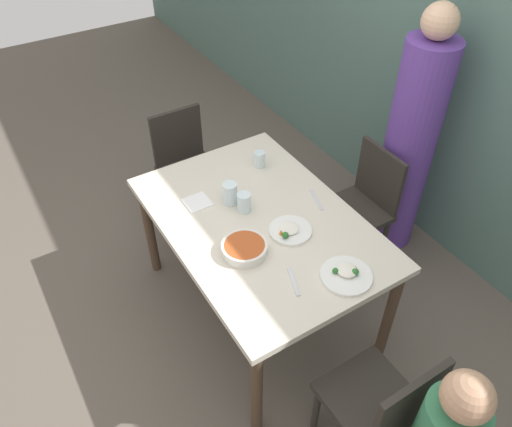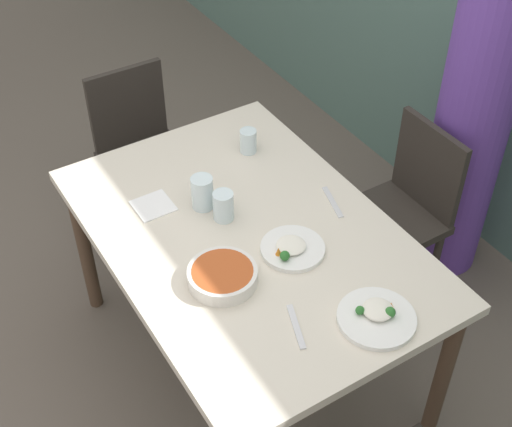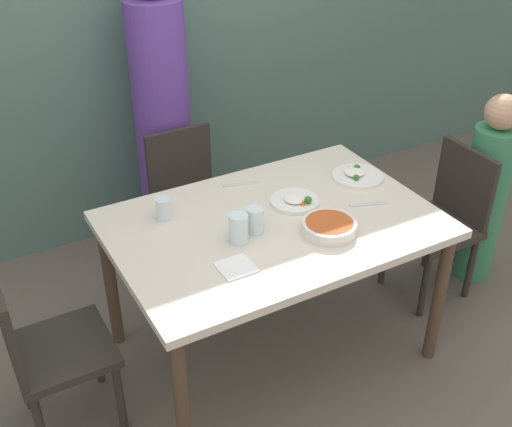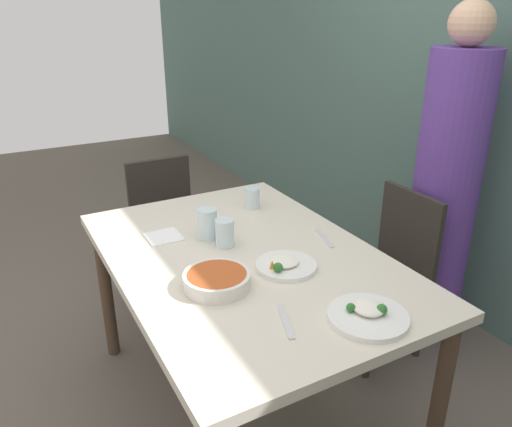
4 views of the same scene
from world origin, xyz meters
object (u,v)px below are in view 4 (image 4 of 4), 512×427
Objects in this scene: person_adult at (445,194)px; glass_water_tall at (225,233)px; bowl_curry at (217,280)px; plate_rice_adult at (369,315)px; chair_adult_spot at (387,268)px.

person_adult is 1.19m from glass_water_tall.
glass_water_tall is at bearing 149.48° from bowl_curry.
glass_water_tall reaches higher than plate_rice_adult.
person_adult reaches higher than glass_water_tall.
chair_adult_spot is at bearing 131.98° from plate_rice_adult.
bowl_curry is 0.93× the size of plate_rice_adult.
plate_rice_adult is 2.20× the size of glass_water_tall.
glass_water_tall is (-0.06, -0.86, 0.36)m from chair_adult_spot.
chair_adult_spot is 0.93m from glass_water_tall.
plate_rice_adult is (0.62, -0.69, 0.32)m from chair_adult_spot.
person_adult reaches higher than chair_adult_spot.
chair_adult_spot is at bearing -90.00° from person_adult.
bowl_curry is 0.52m from plate_rice_adult.
glass_water_tall is at bearing -92.82° from person_adult.
person_adult is 7.17× the size of bowl_curry.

